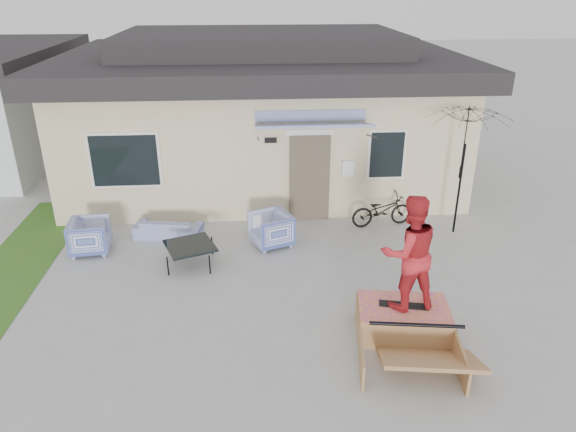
{
  "coord_description": "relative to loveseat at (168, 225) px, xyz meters",
  "views": [
    {
      "loc": [
        -0.36,
        -7.21,
        5.35
      ],
      "look_at": [
        0.3,
        1.8,
        1.3
      ],
      "focal_mm": 33.1,
      "sensor_mm": 36.0,
      "label": 1
    }
  ],
  "objects": [
    {
      "name": "ground",
      "position": [
        2.26,
        -3.75,
        -0.29
      ],
      "size": [
        90.0,
        90.0,
        0.0
      ],
      "primitive_type": "plane",
      "color": "#A5A5A4",
      "rests_on": "ground"
    },
    {
      "name": "grass_strip",
      "position": [
        -2.94,
        -1.75,
        -0.29
      ],
      "size": [
        1.4,
        8.0,
        0.01
      ],
      "primitive_type": "cube",
      "color": "#2F5E1F",
      "rests_on": "ground"
    },
    {
      "name": "house",
      "position": [
        2.26,
        4.24,
        1.65
      ],
      "size": [
        10.8,
        8.49,
        4.1
      ],
      "color": "beige",
      "rests_on": "ground"
    },
    {
      "name": "loveseat",
      "position": [
        0.0,
        0.0,
        0.0
      ],
      "size": [
        1.56,
        0.71,
        0.59
      ],
      "primitive_type": "imported",
      "rotation": [
        0.0,
        0.0,
        2.96
      ],
      "color": "#3246A4",
      "rests_on": "ground"
    },
    {
      "name": "armchair_left",
      "position": [
        -1.55,
        -0.61,
        0.11
      ],
      "size": [
        0.81,
        0.85,
        0.81
      ],
      "primitive_type": "imported",
      "rotation": [
        0.0,
        0.0,
        1.66
      ],
      "color": "#3246A4",
      "rests_on": "ground"
    },
    {
      "name": "armchair_right",
      "position": [
        2.29,
        -0.56,
        0.12
      ],
      "size": [
        0.99,
        1.02,
        0.82
      ],
      "primitive_type": "imported",
      "rotation": [
        0.0,
        0.0,
        -1.19
      ],
      "color": "#3246A4",
      "rests_on": "ground"
    },
    {
      "name": "coffee_table",
      "position": [
        0.62,
        -1.33,
        -0.07
      ],
      "size": [
        1.18,
        1.18,
        0.45
      ],
      "primitive_type": "cube",
      "rotation": [
        0.0,
        0.0,
        0.38
      ],
      "color": "black",
      "rests_on": "ground"
    },
    {
      "name": "bicycle",
      "position": [
        4.93,
        0.26,
        0.18
      ],
      "size": [
        1.53,
        0.73,
        0.94
      ],
      "primitive_type": "imported",
      "rotation": [
        0.0,
        0.0,
        1.73
      ],
      "color": "black",
      "rests_on": "ground"
    },
    {
      "name": "patio_umbrella",
      "position": [
        6.52,
        -0.22,
        1.45
      ],
      "size": [
        1.99,
        1.87,
        2.2
      ],
      "color": "black",
      "rests_on": "ground"
    },
    {
      "name": "skate_ramp",
      "position": [
        4.3,
        -3.89,
        -0.05
      ],
      "size": [
        1.71,
        2.12,
        0.48
      ],
      "primitive_type": null,
      "rotation": [
        0.0,
        0.0,
        -0.14
      ],
      "color": "#9E6F43",
      "rests_on": "ground"
    },
    {
      "name": "skateboard",
      "position": [
        4.31,
        -3.84,
        0.21
      ],
      "size": [
        0.82,
        0.38,
        0.05
      ],
      "primitive_type": "cube",
      "rotation": [
        0.0,
        0.0,
        -0.23
      ],
      "color": "black",
      "rests_on": "skate_ramp"
    },
    {
      "name": "skater",
      "position": [
        4.31,
        -3.84,
        1.2
      ],
      "size": [
        1.03,
        0.85,
        1.92
      ],
      "primitive_type": "imported",
      "rotation": [
        0.0,
        0.0,
        3.29
      ],
      "color": "red",
      "rests_on": "skateboard"
    }
  ]
}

